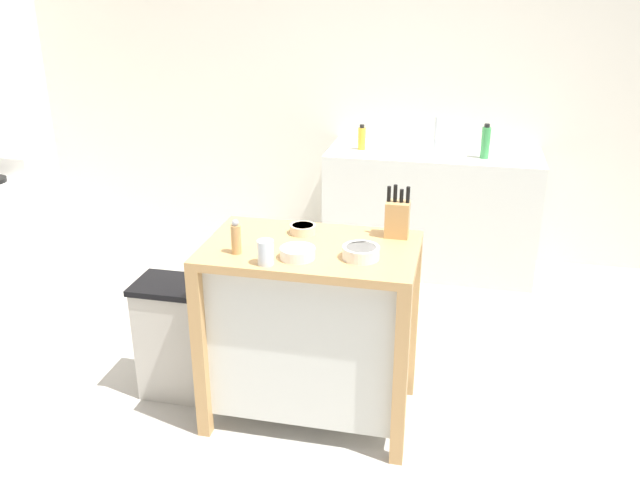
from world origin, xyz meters
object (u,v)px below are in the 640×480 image
object	(u,v)px
drinking_cup	(266,252)
bottle_hand_soap	(486,142)
knife_block	(397,218)
bottle_dish_soap	(362,138)
bowl_stoneware_deep	(361,252)
bowl_ceramic_small	(298,253)
trash_bin	(175,338)
pepper_grinder	(236,238)
sink_faucet	(436,132)
kitchen_island	(311,323)
bowl_ceramic_wide	(303,229)

from	to	relation	value
drinking_cup	bottle_hand_soap	distance (m)	2.27
knife_block	bottle_dish_soap	size ratio (longest dim) A/B	1.40
bowl_stoneware_deep	bowl_ceramic_small	bearing A→B (deg)	-168.09
knife_block	trash_bin	xyz separation A→B (m)	(-1.10, -0.17, -0.68)
drinking_cup	bottle_dish_soap	bearing A→B (deg)	88.07
pepper_grinder	bowl_stoneware_deep	bearing A→B (deg)	6.59
sink_faucet	pepper_grinder	bearing A→B (deg)	-108.59
trash_bin	bottle_dish_soap	xyz separation A→B (m)	(0.66, 1.85, 0.66)
trash_bin	bottle_dish_soap	distance (m)	2.07
bowl_ceramic_small	bottle_dish_soap	distance (m)	2.03
bottle_hand_soap	kitchen_island	bearing A→B (deg)	-113.37
sink_faucet	bottle_hand_soap	world-z (taller)	bottle_hand_soap
drinking_cup	sink_faucet	xyz separation A→B (m)	(0.58, 2.31, 0.04)
kitchen_island	sink_faucet	bearing A→B (deg)	77.82
bowl_ceramic_small	drinking_cup	size ratio (longest dim) A/B	1.41
bowl_ceramic_wide	drinking_cup	bearing A→B (deg)	-99.91
bowl_stoneware_deep	trash_bin	world-z (taller)	bowl_stoneware_deep
bottle_dish_soap	bowl_stoneware_deep	bearing A→B (deg)	-80.97
knife_block	kitchen_island	bearing A→B (deg)	-151.07
bowl_stoneware_deep	bottle_dish_soap	bearing A→B (deg)	99.03
bottle_dish_soap	knife_block	bearing A→B (deg)	-75.43
bowl_stoneware_deep	kitchen_island	bearing A→B (deg)	159.76
bowl_ceramic_wide	bowl_stoneware_deep	bearing A→B (deg)	-36.51
knife_block	bottle_hand_soap	bearing A→B (deg)	75.49
trash_bin	sink_faucet	size ratio (longest dim) A/B	2.86
trash_bin	bowl_ceramic_wide	bearing A→B (deg)	9.67
kitchen_island	knife_block	size ratio (longest dim) A/B	3.88
kitchen_island	bowl_stoneware_deep	xyz separation A→B (m)	(0.25, -0.09, 0.43)
sink_faucet	bottle_dish_soap	world-z (taller)	sink_faucet
pepper_grinder	knife_block	bearing A→B (deg)	28.15
pepper_grinder	trash_bin	world-z (taller)	pepper_grinder
knife_block	bowl_ceramic_small	size ratio (longest dim) A/B	1.64
knife_block	sink_faucet	bearing A→B (deg)	87.66
sink_faucet	bottle_dish_soap	distance (m)	0.54
trash_bin	sink_faucet	xyz separation A→B (m)	(1.18, 2.03, 0.68)
bowl_ceramic_small	drinking_cup	distance (m)	0.15
drinking_cup	trash_bin	world-z (taller)	drinking_cup
bottle_dish_soap	bottle_hand_soap	distance (m)	0.86
knife_block	drinking_cup	world-z (taller)	knife_block
bowl_stoneware_deep	bottle_dish_soap	distance (m)	2.00
pepper_grinder	bottle_hand_soap	xyz separation A→B (m)	(1.09, 1.98, 0.02)
bowl_ceramic_wide	pepper_grinder	distance (m)	0.38
kitchen_island	pepper_grinder	world-z (taller)	pepper_grinder
bottle_dish_soap	bottle_hand_soap	xyz separation A→B (m)	(0.86, -0.06, 0.03)
drinking_cup	pepper_grinder	world-z (taller)	pepper_grinder
kitchen_island	bottle_hand_soap	size ratio (longest dim) A/B	4.14
knife_block	drinking_cup	distance (m)	0.68
kitchen_island	bowl_stoneware_deep	distance (m)	0.50
kitchen_island	bottle_dish_soap	bearing A→B (deg)	92.04
kitchen_island	trash_bin	size ratio (longest dim) A/B	1.55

